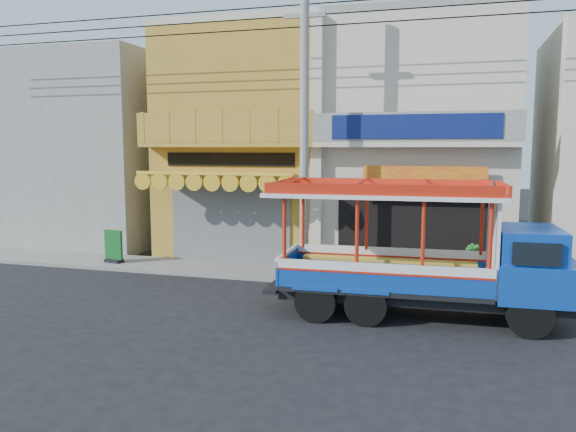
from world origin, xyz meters
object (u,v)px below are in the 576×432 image
Objects in this scene: utility_pole at (309,109)px; green_sign at (114,249)px; songthaew_truck at (441,254)px; potted_plant_c at (488,266)px; potted_plant_b at (470,264)px.

utility_pole is 25.73× the size of green_sign.
songthaew_truck reaches higher than green_sign.
utility_pole is at bearing -61.56° from potted_plant_c.
potted_plant_b is (0.77, 3.22, -0.85)m from songthaew_truck.
songthaew_truck is 3.42m from potted_plant_b.
potted_plant_b is at bearing -57.37° from potted_plant_c.
green_sign is 11.37m from potted_plant_b.
songthaew_truck is 11.06m from green_sign.
potted_plant_c is at bearing -97.72° from potted_plant_b.
songthaew_truck is at bearing -15.84° from green_sign.
green_sign is (-6.84, 0.43, -4.46)m from utility_pole.
potted_plant_c is at bearing 8.59° from utility_pole.
songthaew_truck is at bearing 146.06° from potted_plant_b.
utility_pole reaches higher than potted_plant_b.
songthaew_truck is at bearing -0.85° from potted_plant_c.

